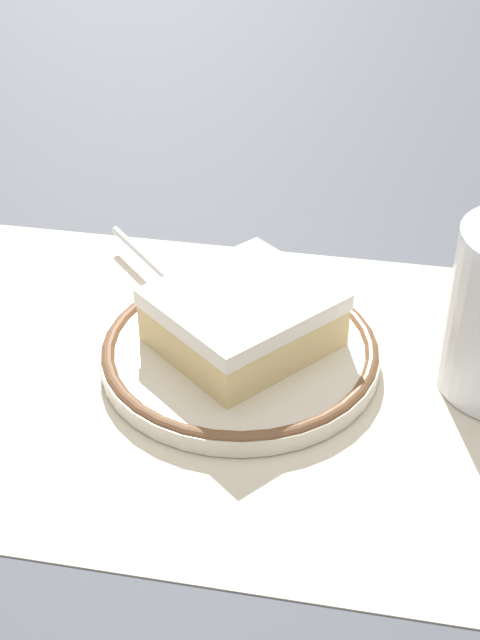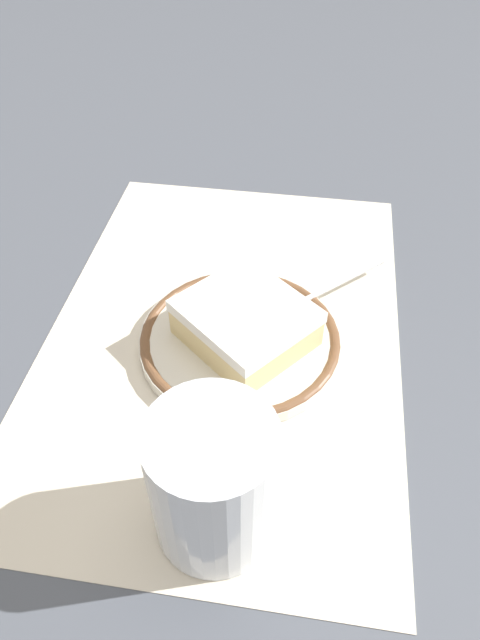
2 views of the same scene
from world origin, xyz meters
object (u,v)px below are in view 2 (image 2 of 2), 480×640
at_px(cup, 213,488).
at_px(spoon, 299,301).
at_px(plate, 240,340).
at_px(cake_slice, 246,323).

bearing_deg(cup, spoon, 169.27).
relative_size(spoon, cup, 1.07).
height_order(plate, spoon, spoon).
bearing_deg(cake_slice, plate, -100.33).
bearing_deg(plate, cup, 2.74).
relative_size(cake_slice, cup, 1.29).
bearing_deg(spoon, cake_slice, -41.36).
xyz_separation_m(cake_slice, cup, (0.16, 0.00, 0.01)).
bearing_deg(cake_slice, cup, 0.98).
relative_size(plate, spoon, 1.57).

